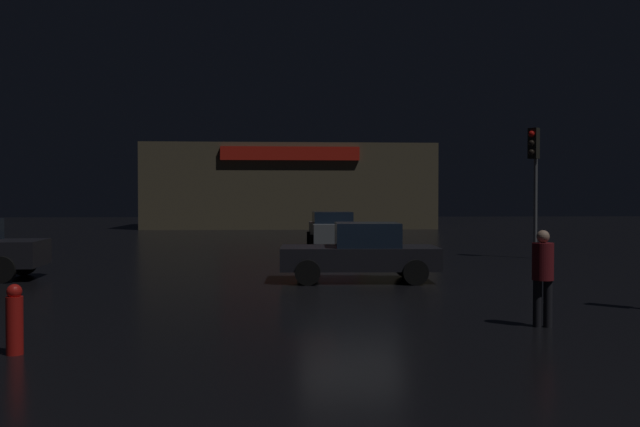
{
  "coord_description": "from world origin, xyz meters",
  "views": [
    {
      "loc": [
        -1.89,
        -17.28,
        2.07
      ],
      "look_at": [
        -0.48,
        4.7,
        1.58
      ],
      "focal_mm": 39.83,
      "sensor_mm": 36.0,
      "label": 1
    }
  ],
  "objects_px": {
    "car_near": "(361,252)",
    "car_far": "(332,229)",
    "traffic_signal_opposite": "(534,162)",
    "pedestrian": "(543,271)",
    "store_building": "(289,187)",
    "fire_hydrant": "(15,320)"
  },
  "relations": [
    {
      "from": "car_near",
      "to": "car_far",
      "type": "distance_m",
      "value": 11.17
    },
    {
      "from": "traffic_signal_opposite",
      "to": "car_far",
      "type": "height_order",
      "value": "traffic_signal_opposite"
    },
    {
      "from": "traffic_signal_opposite",
      "to": "pedestrian",
      "type": "bearing_deg",
      "value": -109.86
    },
    {
      "from": "store_building",
      "to": "fire_hydrant",
      "type": "xyz_separation_m",
      "value": [
        -4.44,
        -40.83,
        -2.39
      ]
    },
    {
      "from": "car_far",
      "to": "traffic_signal_opposite",
      "type": "bearing_deg",
      "value": -38.08
    },
    {
      "from": "traffic_signal_opposite",
      "to": "car_near",
      "type": "bearing_deg",
      "value": -137.53
    },
    {
      "from": "pedestrian",
      "to": "car_near",
      "type": "bearing_deg",
      "value": 108.22
    },
    {
      "from": "store_building",
      "to": "pedestrian",
      "type": "relative_size",
      "value": 12.55
    },
    {
      "from": "pedestrian",
      "to": "traffic_signal_opposite",
      "type": "bearing_deg",
      "value": 70.14
    },
    {
      "from": "car_far",
      "to": "car_near",
      "type": "bearing_deg",
      "value": -90.95
    },
    {
      "from": "car_near",
      "to": "fire_hydrant",
      "type": "xyz_separation_m",
      "value": [
        -5.57,
        -7.96,
        -0.25
      ]
    },
    {
      "from": "store_building",
      "to": "fire_hydrant",
      "type": "height_order",
      "value": "store_building"
    },
    {
      "from": "traffic_signal_opposite",
      "to": "fire_hydrant",
      "type": "distance_m",
      "value": 18.84
    },
    {
      "from": "traffic_signal_opposite",
      "to": "car_far",
      "type": "bearing_deg",
      "value": 141.92
    },
    {
      "from": "traffic_signal_opposite",
      "to": "pedestrian",
      "type": "relative_size",
      "value": 2.86
    },
    {
      "from": "pedestrian",
      "to": "fire_hydrant",
      "type": "height_order",
      "value": "pedestrian"
    },
    {
      "from": "store_building",
      "to": "fire_hydrant",
      "type": "distance_m",
      "value": 41.14
    },
    {
      "from": "car_near",
      "to": "car_far",
      "type": "bearing_deg",
      "value": 89.05
    },
    {
      "from": "store_building",
      "to": "traffic_signal_opposite",
      "type": "distance_m",
      "value": 27.88
    },
    {
      "from": "traffic_signal_opposite",
      "to": "pedestrian",
      "type": "height_order",
      "value": "traffic_signal_opposite"
    },
    {
      "from": "traffic_signal_opposite",
      "to": "car_near",
      "type": "relative_size",
      "value": 1.12
    },
    {
      "from": "store_building",
      "to": "traffic_signal_opposite",
      "type": "bearing_deg",
      "value": -73.78
    }
  ]
}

